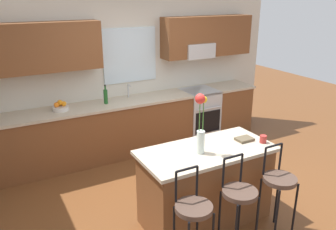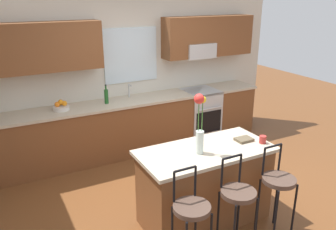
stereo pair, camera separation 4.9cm
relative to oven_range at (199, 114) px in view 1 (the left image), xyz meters
The scene contains 14 objects.
ground_plane 2.11m from the oven_range, 125.75° to the right, with size 14.00×14.00×0.00m, color brown.
back_wall_assembly 1.61m from the oven_range, 165.35° to the left, with size 5.60×0.50×2.70m.
counter_run 1.21m from the oven_range, behind, with size 4.56×0.64×0.92m.
sink_faucet 1.45m from the oven_range, behind, with size 0.02×0.13×0.23m.
oven_range is the anchor object (origin of this frame).
kitchen_island 2.53m from the oven_range, 121.51° to the right, with size 1.55×0.76×0.92m.
bar_stool_near 3.33m from the oven_range, 124.28° to the right, with size 0.36×0.36×1.04m.
bar_stool_middle 3.05m from the oven_range, 115.70° to the right, with size 0.36×0.36×1.04m.
bar_stool_far 2.86m from the oven_range, 105.68° to the right, with size 0.36×0.36×1.04m.
flower_vase 2.75m from the oven_range, 123.36° to the right, with size 0.14×0.11×0.68m.
mug_ceramic 2.46m from the oven_range, 105.42° to the right, with size 0.08×0.08×0.09m, color #A52D28.
cookbook 2.35m from the oven_range, 110.00° to the right, with size 0.20×0.15×0.03m, color brown.
fruit_bowl_oranges 2.52m from the oven_range, behind, with size 0.24×0.24×0.16m.
bottle_olive_oil 1.86m from the oven_range, behind, with size 0.06×0.06×0.31m.
Camera 1 is at (-2.19, -3.39, 2.59)m, focal length 37.06 mm.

